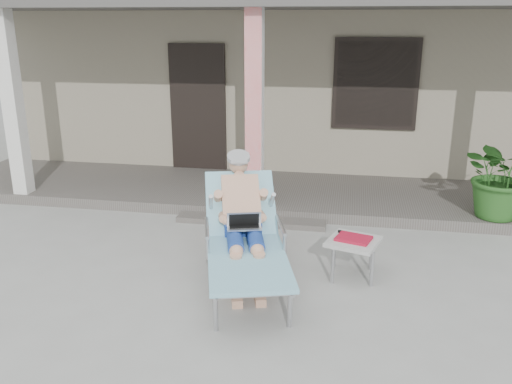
# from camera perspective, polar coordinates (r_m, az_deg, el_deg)

# --- Properties ---
(ground) EXTENTS (60.00, 60.00, 0.00)m
(ground) POSITION_cam_1_polar(r_m,az_deg,el_deg) (5.63, -4.11, -9.94)
(ground) COLOR #9E9E99
(ground) RESTS_ON ground
(house) EXTENTS (10.40, 5.40, 3.30)m
(house) POSITION_cam_1_polar(r_m,az_deg,el_deg) (11.44, 3.86, 12.86)
(house) COLOR gray
(house) RESTS_ON ground
(porch_deck) EXTENTS (10.00, 2.00, 0.15)m
(porch_deck) POSITION_cam_1_polar(r_m,az_deg,el_deg) (8.33, 0.91, -0.07)
(porch_deck) COLOR #605B56
(porch_deck) RESTS_ON ground
(porch_overhang) EXTENTS (10.00, 2.30, 2.85)m
(porch_overhang) POSITION_cam_1_polar(r_m,az_deg,el_deg) (7.88, 0.94, 18.95)
(porch_overhang) COLOR silver
(porch_overhang) RESTS_ON porch_deck
(porch_step) EXTENTS (2.00, 0.30, 0.07)m
(porch_step) POSITION_cam_1_polar(r_m,az_deg,el_deg) (7.27, -0.56, -3.05)
(porch_step) COLOR #605B56
(porch_step) RESTS_ON ground
(lounger) EXTENTS (1.25, 2.08, 1.30)m
(lounger) POSITION_cam_1_polar(r_m,az_deg,el_deg) (5.48, -1.31, -1.55)
(lounger) COLOR #B7B7BC
(lounger) RESTS_ON ground
(side_table) EXTENTS (0.62, 0.62, 0.45)m
(side_table) POSITION_cam_1_polar(r_m,az_deg,el_deg) (5.78, 10.21, -5.34)
(side_table) COLOR #B3B2AE
(side_table) RESTS_ON ground
(potted_palm) EXTENTS (1.31, 1.24, 1.16)m
(potted_palm) POSITION_cam_1_polar(r_m,az_deg,el_deg) (7.62, 24.51, 1.75)
(potted_palm) COLOR #26591E
(potted_palm) RESTS_ON porch_deck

